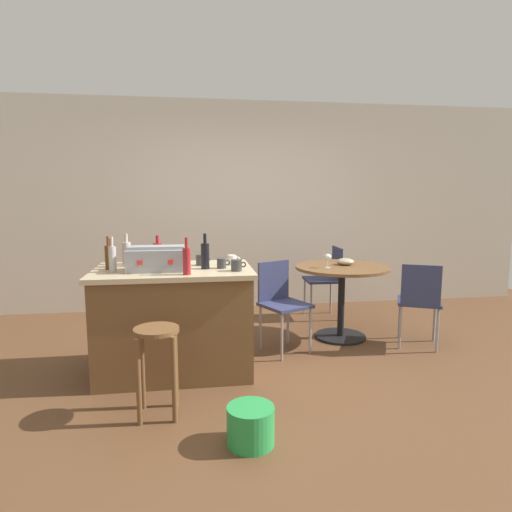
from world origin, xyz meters
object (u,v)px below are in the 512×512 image
Objects in this scene: toolbox at (157,259)px; bottle_5 at (205,255)px; bottle_0 at (127,252)px; serving_bowl at (345,262)px; dining_table at (342,283)px; folding_chair_far at (419,298)px; bottle_2 at (187,260)px; bottle_6 at (111,256)px; bottle_3 at (109,257)px; bottle_4 at (112,258)px; cup_1 at (222,263)px; cup_2 at (131,261)px; folding_chair_left at (327,276)px; cup_3 at (201,260)px; wooden_stool at (157,353)px; cup_4 at (237,265)px; kitchen_island at (175,320)px; bottle_1 at (158,252)px; wine_glass at (328,257)px; folding_chair_near at (281,299)px; plastic_bucket at (251,425)px; cup_0 at (232,260)px.

toolbox is 1.59× the size of bottle_5.
bottle_0 is 2.23m from serving_bowl.
bottle_0 reaches higher than dining_table.
dining_table is at bearing 148.89° from folding_chair_far.
bottle_2 reaches higher than serving_bowl.
bottle_0 is at bearing 152.69° from bottle_5.
bottle_3 is at bearing -88.51° from bottle_6.
serving_bowl is at bearing 19.97° from bottle_4.
cup_1 reaches higher than folding_chair_far.
bottle_3 reaches higher than cup_2.
folding_chair_left is 2.44m from bottle_2.
bottle_6 is at bearing 177.91° from cup_3.
folding_chair_left is 2.52m from bottle_0.
wooden_stool is 5.01× the size of cup_4.
kitchen_island is 0.64m from bottle_1.
serving_bowl is at bearing 31.60° from bottle_2.
dining_table is at bearing 14.94° from bottle_3.
bottle_0 is 1.96m from wine_glass.
bottle_1 reaches higher than toolbox.
bottle_4 is at bearing -162.27° from folding_chair_near.
bottle_1 reaches higher than folding_chair_near.
bottle_3 reaches higher than folding_chair_left.
cup_1 is 0.39× the size of plastic_bucket.
bottle_0 is at bearing 144.90° from kitchen_island.
cup_3 is 1.64m from serving_bowl.
bottle_5 reaches higher than toolbox.
wooden_stool is 1.24m from bottle_0.
wooden_stool is 0.76m from bottle_2.
folding_chair_left is 3.63× the size of bottle_6.
folding_chair_left is 3.22× the size of bottle_0.
wine_glass is at bearing -148.02° from serving_bowl.
serving_bowl is at bearing 31.98° from wine_glass.
folding_chair_far is at bearing -1.22° from bottle_0.
cup_2 is at bearing 69.12° from bottle_4.
folding_chair_left is at bearing 29.65° from cup_2.
wine_glass is (1.52, 0.56, 0.42)m from kitchen_island.
folding_chair_near is 2.95× the size of plastic_bucket.
bottle_3 is 1.90× the size of wine_glass.
bottle_4 is at bearing 174.23° from cup_4.
cup_1 reaches higher than wine_glass.
bottle_5 is 0.29m from cup_4.
bottle_2 is 0.62m from bottle_4.
cup_0 is at bearing -10.61° from bottle_0.
folding_chair_far is at bearing 2.82° from cup_3.
cup_3 is at bearing 129.95° from cup_4.
bottle_0 is at bearing -153.23° from folding_chair_left.
wooden_stool is 0.96m from cup_4.
serving_bowl is (1.65, 1.01, -0.20)m from bottle_2.
bottle_6 is 1.04m from cup_0.
cup_2 is 2.19m from serving_bowl.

